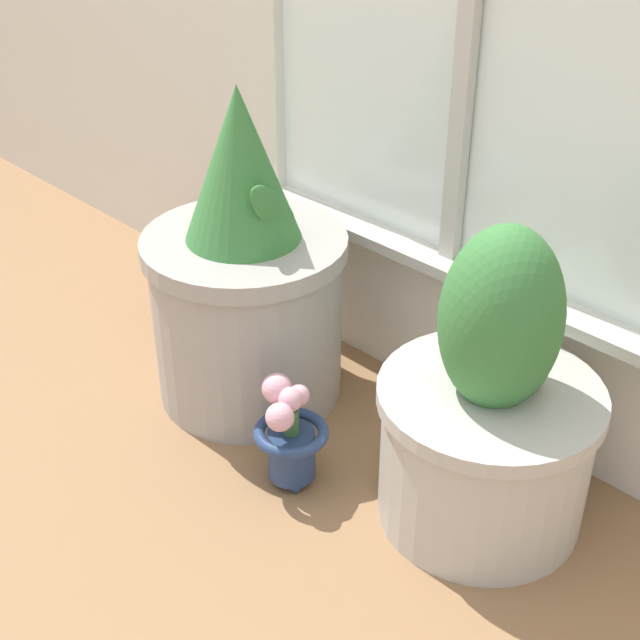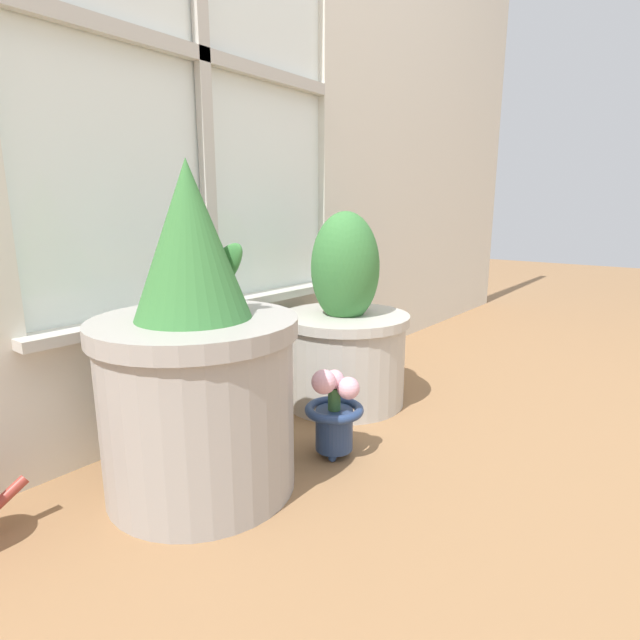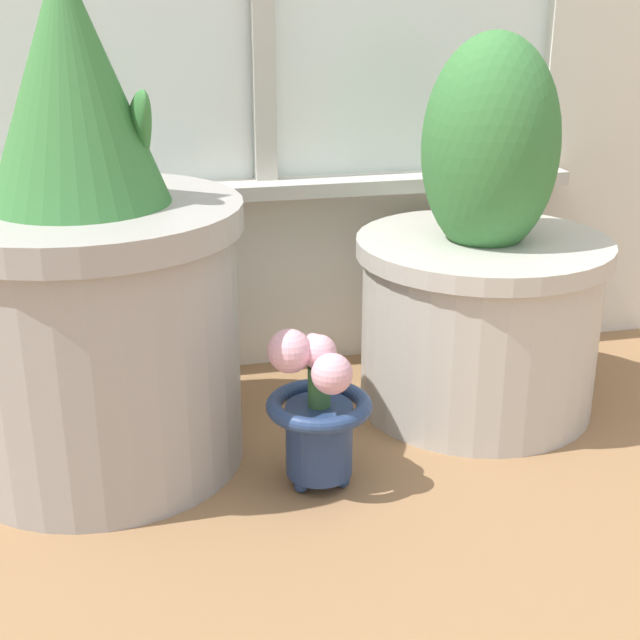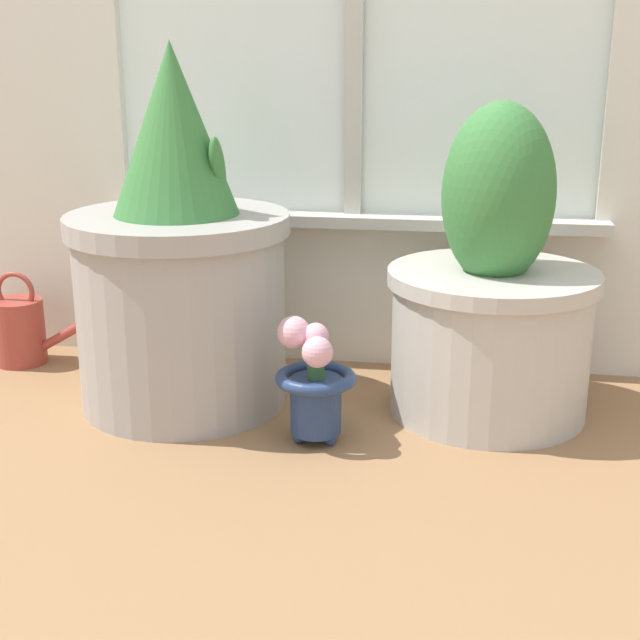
{
  "view_description": "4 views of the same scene",
  "coord_description": "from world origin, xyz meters",
  "px_view_note": "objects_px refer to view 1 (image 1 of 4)",
  "views": [
    {
      "loc": [
        0.96,
        -0.79,
        1.18
      ],
      "look_at": [
        -0.04,
        0.2,
        0.31
      ],
      "focal_mm": 50.0,
      "sensor_mm": 36.0,
      "label": 1
    },
    {
      "loc": [
        -0.91,
        -0.58,
        0.6
      ],
      "look_at": [
        0.05,
        0.18,
        0.32
      ],
      "focal_mm": 28.0,
      "sensor_mm": 36.0,
      "label": 2
    },
    {
      "loc": [
        -0.25,
        -0.95,
        0.65
      ],
      "look_at": [
        0.01,
        0.18,
        0.21
      ],
      "focal_mm": 50.0,
      "sensor_mm": 36.0,
      "label": 3
    },
    {
      "loc": [
        0.23,
        -1.35,
        0.67
      ],
      "look_at": [
        -0.01,
        0.17,
        0.2
      ],
      "focal_mm": 50.0,
      "sensor_mm": 36.0,
      "label": 4
    }
  ],
  "objects_px": {
    "flower_vase": "(289,433)",
    "watering_can": "(189,269)",
    "potted_plant_left": "(246,281)",
    "potted_plant_right": "(489,417)"
  },
  "relations": [
    {
      "from": "watering_can",
      "to": "potted_plant_left",
      "type": "bearing_deg",
      "value": -20.78
    },
    {
      "from": "potted_plant_left",
      "to": "watering_can",
      "type": "bearing_deg",
      "value": 159.22
    },
    {
      "from": "flower_vase",
      "to": "watering_can",
      "type": "xyz_separation_m",
      "value": [
        -0.71,
        0.31,
        -0.04
      ]
    },
    {
      "from": "potted_plant_left",
      "to": "watering_can",
      "type": "xyz_separation_m",
      "value": [
        -0.43,
        0.16,
        -0.2
      ]
    },
    {
      "from": "potted_plant_left",
      "to": "watering_can",
      "type": "relative_size",
      "value": 3.29
    },
    {
      "from": "potted_plant_right",
      "to": "flower_vase",
      "type": "distance_m",
      "value": 0.38
    },
    {
      "from": "flower_vase",
      "to": "watering_can",
      "type": "height_order",
      "value": "flower_vase"
    },
    {
      "from": "potted_plant_left",
      "to": "flower_vase",
      "type": "bearing_deg",
      "value": -27.3
    },
    {
      "from": "potted_plant_left",
      "to": "flower_vase",
      "type": "distance_m",
      "value": 0.36
    },
    {
      "from": "potted_plant_left",
      "to": "potted_plant_right",
      "type": "bearing_deg",
      "value": 4.24
    }
  ]
}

